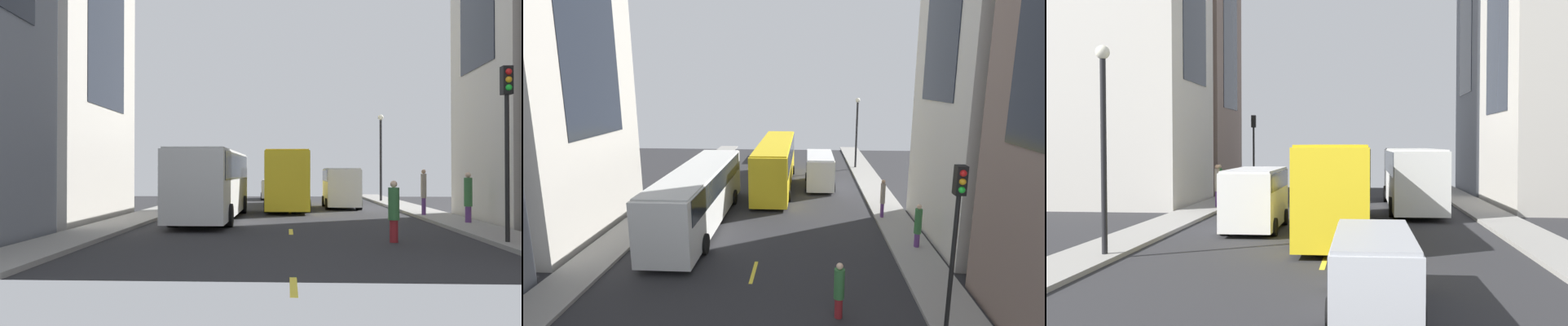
% 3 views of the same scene
% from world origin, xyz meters
% --- Properties ---
extents(ground_plane, '(41.08, 41.08, 0.00)m').
position_xyz_m(ground_plane, '(0.00, 0.00, 0.00)').
color(ground_plane, '#28282B').
extents(sidewalk_west, '(2.10, 44.00, 0.15)m').
position_xyz_m(sidewalk_west, '(-7.49, 0.00, 0.07)').
color(sidewalk_west, gray).
rests_on(sidewalk_west, ground).
extents(sidewalk_east, '(2.10, 44.00, 0.15)m').
position_xyz_m(sidewalk_east, '(7.49, 0.00, 0.07)').
color(sidewalk_east, gray).
rests_on(sidewalk_east, ground).
extents(lane_stripe_0, '(0.16, 2.00, 0.01)m').
position_xyz_m(lane_stripe_0, '(0.00, -21.00, 0.01)').
color(lane_stripe_0, yellow).
rests_on(lane_stripe_0, ground).
extents(lane_stripe_1, '(0.16, 2.00, 0.01)m').
position_xyz_m(lane_stripe_1, '(0.00, -10.50, 0.01)').
color(lane_stripe_1, yellow).
rests_on(lane_stripe_1, ground).
extents(lane_stripe_2, '(0.16, 2.00, 0.01)m').
position_xyz_m(lane_stripe_2, '(0.00, 0.00, 0.01)').
color(lane_stripe_2, yellow).
rests_on(lane_stripe_2, ground).
extents(lane_stripe_3, '(0.16, 2.00, 0.01)m').
position_xyz_m(lane_stripe_3, '(0.00, 10.50, 0.01)').
color(lane_stripe_3, yellow).
rests_on(lane_stripe_3, ground).
extents(building_east_0, '(8.25, 8.08, 27.69)m').
position_xyz_m(building_east_0, '(12.83, -15.25, 13.85)').
color(building_east_0, '#7A665B').
rests_on(building_east_0, ground).
extents(city_bus_white, '(2.80, 12.44, 3.35)m').
position_xyz_m(city_bus_white, '(-3.87, -4.91, 2.01)').
color(city_bus_white, silver).
rests_on(city_bus_white, ground).
extents(streetcar_yellow, '(2.70, 12.99, 3.59)m').
position_xyz_m(streetcar_yellow, '(-0.15, 3.86, 2.12)').
color(streetcar_yellow, yellow).
rests_on(streetcar_yellow, ground).
extents(delivery_van_white, '(2.25, 5.17, 2.58)m').
position_xyz_m(delivery_van_white, '(3.31, 3.89, 1.51)').
color(delivery_van_white, white).
rests_on(delivery_van_white, ground).
extents(car_silver_0, '(1.91, 4.79, 1.68)m').
position_xyz_m(car_silver_0, '(-1.41, 15.36, 0.99)').
color(car_silver_0, '#B7BABF').
rests_on(car_silver_0, ground).
extents(pedestrian_crossing_near, '(0.35, 0.35, 2.19)m').
position_xyz_m(pedestrian_crossing_near, '(7.74, -7.69, 1.31)').
color(pedestrian_crossing_near, '#593372').
rests_on(pedestrian_crossing_near, ground).
extents(pedestrian_waiting_curb, '(0.37, 0.37, 2.07)m').
position_xyz_m(pedestrian_waiting_curb, '(3.43, -13.58, 1.09)').
color(pedestrian_waiting_curb, maroon).
rests_on(pedestrian_waiting_curb, ground).
extents(pedestrian_walking_far, '(0.28, 0.28, 2.33)m').
position_xyz_m(pedestrian_walking_far, '(6.83, -3.48, 1.41)').
color(pedestrian_walking_far, '#593372').
rests_on(pedestrian_walking_far, ground).
extents(traffic_light_near_corner, '(0.32, 0.44, 5.58)m').
position_xyz_m(traffic_light_near_corner, '(6.84, -14.47, 4.05)').
color(traffic_light_near_corner, black).
rests_on(traffic_light_near_corner, ground).
extents(streetlamp_near, '(0.44, 0.44, 6.55)m').
position_xyz_m(streetlamp_near, '(6.94, 10.46, 4.20)').
color(streetlamp_near, black).
rests_on(streetlamp_near, ground).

